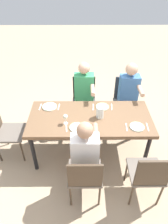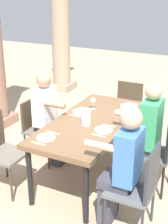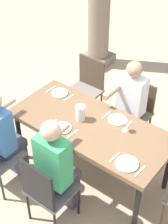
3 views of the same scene
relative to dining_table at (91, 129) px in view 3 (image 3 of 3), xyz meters
name	(u,v)px [view 3 (image 3 of 3)]	position (x,y,z in m)	size (l,w,h in m)	color
ground_plane	(90,171)	(0.00, 0.00, -0.71)	(16.00, 16.00, 0.00)	tan
dining_table	(91,129)	(0.00, 0.00, 0.00)	(1.86, 0.85, 0.78)	brown
chair_west_north	(86,86)	(-0.71, 0.85, -0.17)	(0.44, 0.44, 0.93)	#6A6158
chair_mid_north	(135,109)	(0.08, 0.84, -0.20)	(0.44, 0.44, 0.87)	#6A6158
chair_mid_south	(46,189)	(0.08, -0.85, -0.17)	(0.44, 0.44, 0.94)	#4F4F50
diner_woman_green	(128,106)	(0.08, 0.66, -0.03)	(0.35, 0.49, 1.28)	#3F3F4C
diner_man_white	(58,166)	(0.08, -0.66, 0.00)	(0.35, 0.49, 1.33)	#3F3F4C
diner_guest_third	(3,134)	(-0.72, -0.67, 0.00)	(0.35, 0.49, 1.31)	#3F3F4C
plate_0	(60,93)	(-0.67, 0.23, 0.08)	(0.21, 0.21, 0.02)	white
fork_0	(51,89)	(-0.82, 0.23, 0.07)	(0.02, 0.17, 0.01)	silver
spoon_0	(69,98)	(-0.52, 0.23, 0.07)	(0.02, 0.17, 0.01)	silver
plate_1	(62,128)	(-0.21, -0.25, 0.08)	(0.22, 0.22, 0.02)	silver
fork_1	(52,123)	(-0.36, -0.25, 0.07)	(0.02, 0.17, 0.01)	silver
spoon_1	(72,134)	(-0.06, -0.25, 0.07)	(0.02, 0.17, 0.01)	silver
plate_2	(117,120)	(0.19, 0.24, 0.08)	(0.22, 0.22, 0.02)	white
wine_glass_2	(125,123)	(0.36, 0.14, 0.19)	(0.07, 0.07, 0.16)	white
fork_2	(106,115)	(0.04, 0.24, 0.07)	(0.02, 0.17, 0.01)	silver
spoon_2	(128,125)	(0.34, 0.24, 0.07)	(0.02, 0.17, 0.01)	silver
plate_3	(127,164)	(0.64, -0.26, 0.08)	(0.24, 0.24, 0.02)	white
fork_3	(114,157)	(0.49, -0.26, 0.07)	(0.02, 0.17, 0.01)	silver
spoon_3	(140,171)	(0.79, -0.26, 0.07)	(0.02, 0.17, 0.01)	silver
water_pitcher	(81,113)	(-0.15, 0.00, 0.15)	(0.11, 0.11, 0.18)	white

